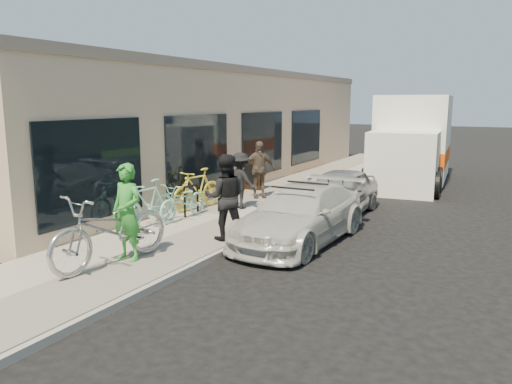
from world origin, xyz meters
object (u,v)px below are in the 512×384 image
at_px(sedan_silver, 339,192).
at_px(cruiser_bike_b, 183,201).
at_px(tandem_bike, 112,229).
at_px(bystander_b, 259,169).
at_px(bystander_a, 240,181).
at_px(cruiser_bike_c, 197,189).
at_px(sedan_white, 301,214).
at_px(man_standing, 225,197).
at_px(bike_rack, 191,197).
at_px(moving_truck, 412,144).
at_px(cruiser_bike_a, 148,203).
at_px(woman_rider, 127,212).
at_px(sandwich_board, 253,175).

height_order(sedan_silver, cruiser_bike_b, sedan_silver).
xyz_separation_m(tandem_bike, bystander_b, (-0.70, 6.94, 0.20)).
xyz_separation_m(cruiser_bike_b, bystander_a, (0.61, 1.80, 0.31)).
distance_m(sedan_silver, cruiser_bike_c, 3.87).
height_order(sedan_white, man_standing, man_standing).
relative_size(bike_rack, moving_truck, 0.12).
xyz_separation_m(sedan_silver, cruiser_bike_c, (-3.46, -1.73, 0.07)).
relative_size(man_standing, cruiser_bike_a, 1.00).
bearing_deg(cruiser_bike_b, bystander_a, 71.75).
distance_m(tandem_bike, cruiser_bike_c, 4.89).
bearing_deg(tandem_bike, cruiser_bike_a, 124.78).
distance_m(bike_rack, man_standing, 2.53).
bearing_deg(tandem_bike, cruiser_bike_c, 113.92).
distance_m(woman_rider, cruiser_bike_a, 2.56).
distance_m(sedan_white, woman_rider, 3.81).
bearing_deg(man_standing, tandem_bike, 36.34).
relative_size(sandwich_board, cruiser_bike_c, 0.53).
bearing_deg(cruiser_bike_c, bike_rack, -57.72).
relative_size(bike_rack, woman_rider, 0.44).
bearing_deg(moving_truck, cruiser_bike_c, -120.39).
bearing_deg(bystander_b, man_standing, -111.61).
height_order(sedan_white, cruiser_bike_b, sedan_white).
xyz_separation_m(sedan_white, bystander_b, (-2.89, 3.46, 0.40)).
height_order(bike_rack, man_standing, man_standing).
height_order(tandem_bike, cruiser_bike_b, tandem_bike).
xyz_separation_m(woman_rider, cruiser_bike_a, (-1.35, 2.15, -0.35)).
xyz_separation_m(bike_rack, sedan_white, (3.27, -0.45, -0.01)).
bearing_deg(bystander_a, sedan_silver, -146.71).
xyz_separation_m(tandem_bike, bystander_a, (-0.40, 5.30, 0.11)).
height_order(tandem_bike, cruiser_bike_a, tandem_bike).
bearing_deg(bystander_a, sandwich_board, -59.28).
height_order(bike_rack, cruiser_bike_a, cruiser_bike_a).
bearing_deg(bike_rack, tandem_bike, -74.63).
distance_m(moving_truck, bystander_b, 7.13).
height_order(sandwich_board, woman_rider, woman_rider).
bearing_deg(cruiser_bike_b, cruiser_bike_a, -106.50).
bearing_deg(cruiser_bike_b, tandem_bike, -73.49).
bearing_deg(sedan_white, bystander_a, 147.79).
bearing_deg(tandem_bike, woman_rider, 91.20).
height_order(moving_truck, woman_rider, moving_truck).
bearing_deg(sedan_silver, man_standing, -106.85).
relative_size(cruiser_bike_c, bystander_a, 1.19).
distance_m(cruiser_bike_c, bystander_a, 1.20).
xyz_separation_m(sedan_white, moving_truck, (0.42, 9.75, 0.84)).
bearing_deg(sedan_white, cruiser_bike_c, 164.48).
bearing_deg(cruiser_bike_b, bike_rack, 99.78).
distance_m(sedan_white, bystander_b, 4.52).
relative_size(man_standing, bystander_a, 1.18).
distance_m(bike_rack, cruiser_bike_a, 1.44).
distance_m(moving_truck, cruiser_bike_c, 9.48).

